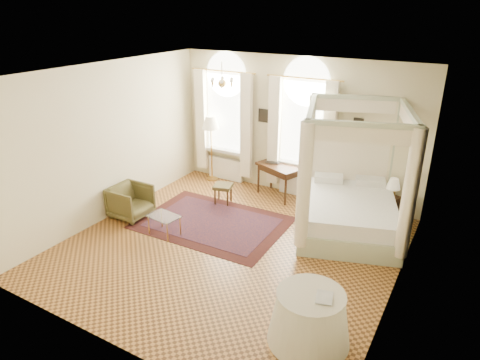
# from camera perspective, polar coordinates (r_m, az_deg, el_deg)

# --- Properties ---
(ground) EXTENTS (6.00, 6.00, 0.00)m
(ground) POSITION_cam_1_polar(r_m,az_deg,el_deg) (8.38, -1.25, -8.90)
(ground) COLOR #AB6F31
(ground) RESTS_ON ground
(room_walls) EXTENTS (6.00, 6.00, 6.00)m
(room_walls) POSITION_cam_1_polar(r_m,az_deg,el_deg) (7.54, -1.38, 4.05)
(room_walls) COLOR beige
(room_walls) RESTS_ON ground
(window_left) EXTENTS (1.62, 0.27, 3.29)m
(window_left) POSITION_cam_1_polar(r_m,az_deg,el_deg) (10.98, -2.05, 7.30)
(window_left) COLOR silver
(window_left) RESTS_ON room_walls
(window_right) EXTENTS (1.62, 0.27, 3.29)m
(window_right) POSITION_cam_1_polar(r_m,az_deg,el_deg) (10.06, 8.21, 5.66)
(window_right) COLOR silver
(window_right) RESTS_ON room_walls
(chandelier) EXTENTS (0.51, 0.45, 0.50)m
(chandelier) POSITION_cam_1_polar(r_m,az_deg,el_deg) (8.77, -2.41, 12.91)
(chandelier) COLOR #B4893C
(chandelier) RESTS_ON room_walls
(wall_pictures) EXTENTS (2.54, 0.03, 0.39)m
(wall_pictures) POSITION_cam_1_polar(r_m,az_deg,el_deg) (10.08, 7.95, 8.09)
(wall_pictures) COLOR black
(wall_pictures) RESTS_ON room_walls
(canopy_bed) EXTENTS (2.58, 2.86, 2.60)m
(canopy_bed) POSITION_cam_1_polar(r_m,az_deg,el_deg) (8.90, 14.39, -3.34)
(canopy_bed) COLOR #B1BA97
(canopy_bed) RESTS_ON ground
(nightstand) EXTENTS (0.45, 0.42, 0.54)m
(nightstand) POSITION_cam_1_polar(r_m,az_deg,el_deg) (9.80, 19.08, -3.51)
(nightstand) COLOR #37210F
(nightstand) RESTS_ON ground
(nightstand_lamp) EXTENTS (0.29, 0.29, 0.42)m
(nightstand_lamp) POSITION_cam_1_polar(r_m,az_deg,el_deg) (9.58, 19.80, -0.61)
(nightstand_lamp) COLOR #B4893C
(nightstand_lamp) RESTS_ON nightstand
(writing_desk) EXTENTS (1.20, 0.90, 0.80)m
(writing_desk) POSITION_cam_1_polar(r_m,az_deg,el_deg) (10.23, 5.15, 1.33)
(writing_desk) COLOR #37210F
(writing_desk) RESTS_ON ground
(laptop) EXTENTS (0.39, 0.30, 0.03)m
(laptop) POSITION_cam_1_polar(r_m,az_deg,el_deg) (10.36, 4.40, 2.40)
(laptop) COLOR black
(laptop) RESTS_ON writing_desk
(stool) EXTENTS (0.50, 0.50, 0.46)m
(stool) POSITION_cam_1_polar(r_m,az_deg,el_deg) (9.97, -2.28, -1.04)
(stool) COLOR #4F4521
(stool) RESTS_ON ground
(armchair) EXTENTS (0.80, 0.78, 0.72)m
(armchair) POSITION_cam_1_polar(r_m,az_deg,el_deg) (9.64, -14.37, -2.80)
(armchair) COLOR #4A4320
(armchair) RESTS_ON ground
(coffee_table) EXTENTS (0.67, 0.51, 0.43)m
(coffee_table) POSITION_cam_1_polar(r_m,az_deg,el_deg) (8.74, -10.12, -4.97)
(coffee_table) COLOR white
(coffee_table) RESTS_ON ground
(floor_lamp) EXTENTS (0.44, 0.44, 1.72)m
(floor_lamp) POSITION_cam_1_polar(r_m,az_deg,el_deg) (11.01, -3.92, 7.20)
(floor_lamp) COLOR #B4893C
(floor_lamp) RESTS_ON ground
(oriental_rug) EXTENTS (3.09, 2.25, 0.01)m
(oriental_rug) POSITION_cam_1_polar(r_m,az_deg,el_deg) (9.24, -3.68, -5.69)
(oriental_rug) COLOR #39130D
(oriental_rug) RESTS_ON ground
(side_table) EXTENTS (1.15, 1.15, 0.78)m
(side_table) POSITION_cam_1_polar(r_m,az_deg,el_deg) (6.22, 9.25, -17.65)
(side_table) COLOR beige
(side_table) RESTS_ON ground
(book) EXTENTS (0.28, 0.33, 0.03)m
(book) POSITION_cam_1_polar(r_m,az_deg,el_deg) (5.92, 10.11, -15.02)
(book) COLOR black
(book) RESTS_ON side_table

